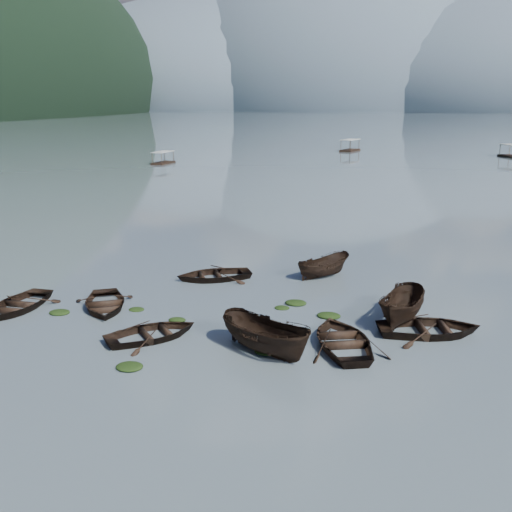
% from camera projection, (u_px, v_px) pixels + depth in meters
% --- Properties ---
extents(ground_plane, '(2400.00, 2400.00, 0.00)m').
position_uv_depth(ground_plane, '(197.00, 380.00, 22.99)').
color(ground_plane, '#536068').
extents(haze_mtn_a, '(520.00, 520.00, 280.00)m').
position_uv_depth(haze_mtn_a, '(207.00, 110.00, 924.44)').
color(haze_mtn_a, '#475666').
rests_on(haze_mtn_a, ground).
extents(haze_mtn_b, '(520.00, 520.00, 340.00)m').
position_uv_depth(haze_mtn_b, '(331.00, 110.00, 886.27)').
color(haze_mtn_b, '#475666').
rests_on(haze_mtn_b, ground).
extents(haze_mtn_c, '(520.00, 520.00, 260.00)m').
position_uv_depth(haze_mtn_c, '(466.00, 110.00, 848.09)').
color(haze_mtn_c, '#475666').
rests_on(haze_mtn_c, ground).
extents(rowboat_0, '(3.54, 4.81, 0.97)m').
position_uv_depth(rowboat_0, '(18.00, 309.00, 30.84)').
color(rowboat_0, black).
rests_on(rowboat_0, ground).
extents(rowboat_1, '(5.38, 5.27, 0.91)m').
position_uv_depth(rowboat_1, '(152.00, 338.00, 27.03)').
color(rowboat_1, black).
rests_on(rowboat_1, ground).
extents(rowboat_2, '(5.21, 4.26, 1.93)m').
position_uv_depth(rowboat_2, '(266.00, 353.00, 25.42)').
color(rowboat_2, black).
rests_on(rowboat_2, ground).
extents(rowboat_3, '(4.93, 5.84, 1.03)m').
position_uv_depth(rowboat_3, '(343.00, 346.00, 26.16)').
color(rowboat_3, black).
rests_on(rowboat_3, ground).
extents(rowboat_4, '(5.59, 4.51, 1.03)m').
position_uv_depth(rowboat_4, '(429.00, 334.00, 27.49)').
color(rowboat_4, black).
rests_on(rowboat_4, ground).
extents(rowboat_5, '(3.19, 5.15, 1.86)m').
position_uv_depth(rowboat_5, '(402.00, 321.00, 29.11)').
color(rowboat_5, black).
rests_on(rowboat_5, ground).
extents(rowboat_6, '(4.91, 5.52, 0.94)m').
position_uv_depth(rowboat_6, '(105.00, 308.00, 30.96)').
color(rowboat_6, black).
rests_on(rowboat_6, ground).
extents(rowboat_7, '(5.73, 5.14, 0.98)m').
position_uv_depth(rowboat_7, '(214.00, 279.00, 36.11)').
color(rowboat_7, black).
rests_on(rowboat_7, ground).
extents(rowboat_8, '(3.95, 4.07, 1.59)m').
position_uv_depth(rowboat_8, '(323.00, 276.00, 36.68)').
color(rowboat_8, black).
rests_on(rowboat_8, ground).
extents(weed_clump_0, '(1.17, 0.96, 0.26)m').
position_uv_depth(weed_clump_0, '(130.00, 368.00, 23.98)').
color(weed_clump_0, black).
rests_on(weed_clump_0, ground).
extents(weed_clump_1, '(0.90, 0.72, 0.20)m').
position_uv_depth(weed_clump_1, '(177.00, 321.00, 29.20)').
color(weed_clump_1, black).
rests_on(weed_clump_1, ground).
extents(weed_clump_2, '(1.03, 0.82, 0.22)m').
position_uv_depth(weed_clump_2, '(266.00, 353.00, 25.46)').
color(weed_clump_2, black).
rests_on(weed_clump_2, ground).
extents(weed_clump_3, '(0.82, 0.69, 0.18)m').
position_uv_depth(weed_clump_3, '(282.00, 308.00, 30.94)').
color(weed_clump_3, black).
rests_on(weed_clump_3, ground).
extents(weed_clump_4, '(1.24, 0.98, 0.26)m').
position_uv_depth(weed_clump_4, '(329.00, 317.00, 29.72)').
color(weed_clump_4, black).
rests_on(weed_clump_4, ground).
extents(weed_clump_5, '(1.12, 0.91, 0.24)m').
position_uv_depth(weed_clump_5, '(60.00, 313.00, 30.21)').
color(weed_clump_5, black).
rests_on(weed_clump_5, ground).
extents(weed_clump_6, '(0.86, 0.71, 0.18)m').
position_uv_depth(weed_clump_6, '(137.00, 310.00, 30.70)').
color(weed_clump_6, black).
rests_on(weed_clump_6, ground).
extents(weed_clump_7, '(1.20, 0.96, 0.26)m').
position_uv_depth(weed_clump_7, '(296.00, 304.00, 31.61)').
color(weed_clump_7, black).
rests_on(weed_clump_7, ground).
extents(pontoon_left, '(2.90, 5.78, 2.13)m').
position_uv_depth(pontoon_left, '(163.00, 164.00, 104.12)').
color(pontoon_left, black).
rests_on(pontoon_left, ground).
extents(pontoon_centre, '(4.72, 7.19, 2.55)m').
position_uv_depth(pontoon_centre, '(350.00, 151.00, 131.22)').
color(pontoon_centre, black).
rests_on(pontoon_centre, ground).
extents(pontoon_right, '(4.48, 6.92, 2.46)m').
position_uv_depth(pontoon_right, '(511.00, 157.00, 116.41)').
color(pontoon_right, black).
rests_on(pontoon_right, ground).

